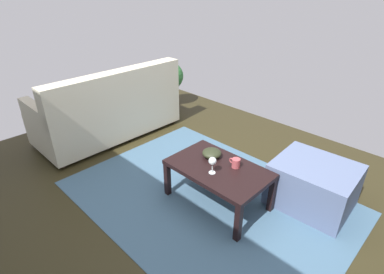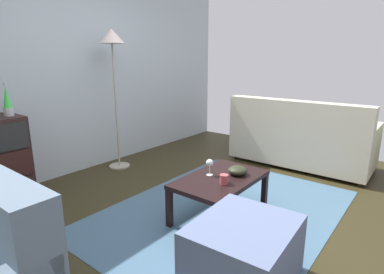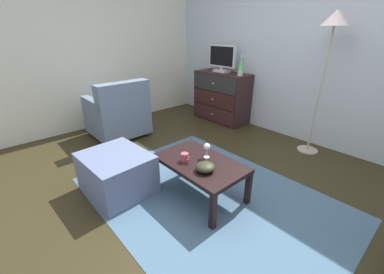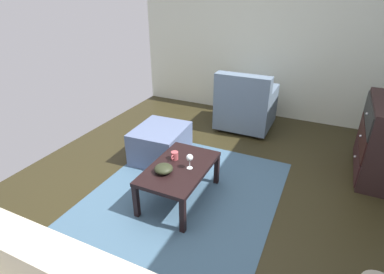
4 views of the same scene
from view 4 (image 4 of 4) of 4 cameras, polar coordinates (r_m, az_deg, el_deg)
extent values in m
cube|color=#2E2815|center=(3.33, 1.96, -11.79)|extent=(5.85, 4.48, 0.05)
cube|color=silver|center=(5.23, 14.58, 18.10)|extent=(0.12, 4.48, 2.66)
cube|color=#405E77|center=(3.24, -2.80, -12.44)|extent=(2.60, 1.90, 0.01)
cube|color=#341B1C|center=(4.21, 28.44, -3.29)|extent=(0.99, 0.02, 0.26)
sphere|color=silver|center=(4.20, 28.21, -3.25)|extent=(0.03, 0.03, 0.03)
cube|color=black|center=(4.09, 29.29, 0.13)|extent=(0.99, 0.02, 0.26)
sphere|color=silver|center=(4.09, 29.06, 0.18)|extent=(0.03, 0.03, 0.03)
cube|color=#242523|center=(3.99, 30.18, 3.75)|extent=(0.99, 0.02, 0.26)
sphere|color=silver|center=(3.98, 29.95, 3.80)|extent=(0.03, 0.03, 0.03)
cube|color=black|center=(3.46, 4.65, -6.09)|extent=(0.05, 0.05, 0.36)
cube|color=black|center=(2.83, -1.74, -14.62)|extent=(0.05, 0.05, 0.36)
cube|color=black|center=(3.63, -2.78, -4.27)|extent=(0.05, 0.05, 0.36)
cube|color=black|center=(3.04, -10.41, -11.73)|extent=(0.05, 0.05, 0.36)
cube|color=black|center=(3.11, -2.40, -5.83)|extent=(0.91, 0.56, 0.04)
cylinder|color=silver|center=(3.07, -0.44, -5.80)|extent=(0.06, 0.06, 0.00)
cylinder|color=silver|center=(3.04, -0.45, -5.06)|extent=(0.01, 0.01, 0.09)
sphere|color=silver|center=(3.00, -0.45, -3.87)|extent=(0.07, 0.07, 0.07)
cylinder|color=#AB474B|center=(3.20, -3.26, -3.48)|extent=(0.08, 0.08, 0.08)
torus|color=#AB474B|center=(3.16, -3.69, -3.82)|extent=(0.05, 0.01, 0.05)
ellipsoid|color=#272C1B|center=(2.99, -5.35, -5.93)|extent=(0.18, 0.18, 0.08)
cube|color=beige|center=(1.98, -28.67, -20.56)|extent=(0.20, 1.83, 0.48)
cylinder|color=#332319|center=(5.17, 14.27, 2.90)|extent=(0.05, 0.05, 0.05)
cylinder|color=#332319|center=(5.31, 7.49, 4.16)|extent=(0.05, 0.05, 0.05)
cylinder|color=#332319|center=(4.60, 12.58, 0.01)|extent=(0.05, 0.05, 0.05)
cylinder|color=#332319|center=(4.76, 5.05, 1.50)|extent=(0.05, 0.05, 0.05)
cube|color=slate|center=(4.86, 10.06, 4.65)|extent=(0.80, 0.80, 0.40)
cube|color=slate|center=(4.44, 9.42, 8.51)|extent=(0.20, 0.80, 0.46)
cube|color=slate|center=(4.69, 14.39, 7.31)|extent=(0.76, 0.12, 0.20)
cube|color=slate|center=(4.85, 6.43, 8.64)|extent=(0.76, 0.12, 0.20)
cube|color=slate|center=(3.93, -5.90, -1.20)|extent=(0.73, 0.64, 0.43)
camera|label=1|loc=(3.79, 36.29, 20.02)|focal=28.27mm
camera|label=2|loc=(5.31, -5.46, 20.27)|focal=28.78mm
camera|label=3|loc=(2.85, -48.28, 8.85)|focal=22.51mm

